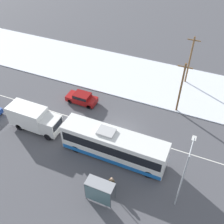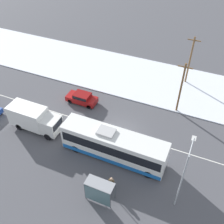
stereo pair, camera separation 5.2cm
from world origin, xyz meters
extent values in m
plane|color=#4C4C51|center=(0.00, 0.00, 0.00)|extent=(120.00, 120.00, 0.00)
cube|color=silver|center=(0.00, 12.00, 0.06)|extent=(80.00, 11.33, 0.12)
cube|color=silver|center=(0.00, 0.00, 0.00)|extent=(60.00, 0.12, 0.00)
cube|color=white|center=(0.83, -3.61, 1.82)|extent=(11.43, 2.55, 3.09)
cube|color=black|center=(0.83, -3.61, 2.19)|extent=(10.97, 2.57, 1.17)
cube|color=blue|center=(0.83, -3.61, 0.55)|extent=(11.32, 2.57, 0.56)
cube|color=#B2B2B2|center=(-0.03, -3.61, 3.48)|extent=(1.80, 1.40, 0.24)
cylinder|color=black|center=(5.15, -4.74, 0.50)|extent=(1.00, 0.28, 1.00)
cylinder|color=black|center=(5.15, -2.47, 0.50)|extent=(1.00, 0.28, 1.00)
cylinder|color=black|center=(-3.28, -4.74, 0.50)|extent=(1.00, 0.28, 1.00)
cylinder|color=black|center=(-3.28, -2.47, 0.50)|extent=(1.00, 0.28, 1.00)
cube|color=silver|center=(-10.40, -3.42, 1.77)|extent=(4.51, 2.30, 2.54)
cube|color=silver|center=(-7.20, -3.42, 1.49)|extent=(1.90, 2.19, 1.98)
cube|color=black|center=(-6.27, -3.42, 1.88)|extent=(0.06, 1.96, 0.87)
cylinder|color=black|center=(-7.20, -4.44, 0.45)|extent=(0.90, 0.26, 0.90)
cylinder|color=black|center=(-7.20, -2.40, 0.45)|extent=(0.90, 0.26, 0.90)
cylinder|color=black|center=(-11.30, -4.44, 0.45)|extent=(0.90, 0.26, 0.90)
cylinder|color=black|center=(-11.30, -2.40, 0.45)|extent=(0.90, 0.26, 0.90)
cube|color=maroon|center=(-6.86, 3.23, 0.59)|extent=(4.19, 1.80, 0.73)
cube|color=maroon|center=(-6.75, 3.23, 1.22)|extent=(2.18, 1.66, 0.52)
cube|color=black|center=(-6.75, 3.23, 1.23)|extent=(2.00, 1.69, 0.42)
cylinder|color=black|center=(-8.25, 2.44, 0.32)|extent=(0.64, 0.22, 0.64)
cylinder|color=black|center=(-8.25, 4.02, 0.32)|extent=(0.64, 0.22, 0.64)
cylinder|color=black|center=(-5.36, 2.44, 0.32)|extent=(0.64, 0.22, 0.64)
cylinder|color=black|center=(-5.36, 4.02, 0.32)|extent=(0.64, 0.22, 0.64)
cylinder|color=#23232D|center=(2.14, -7.47, 0.40)|extent=(0.12, 0.12, 0.81)
cylinder|color=#23232D|center=(2.39, -7.47, 0.40)|extent=(0.12, 0.12, 0.81)
cube|color=brown|center=(2.27, -7.47, 1.14)|extent=(0.42, 0.23, 0.67)
sphere|color=tan|center=(2.27, -7.47, 1.62)|extent=(0.28, 0.28, 0.28)
cylinder|color=brown|center=(2.00, -7.47, 1.11)|extent=(0.11, 0.11, 0.63)
cylinder|color=brown|center=(2.53, -7.47, 1.11)|extent=(0.11, 0.11, 0.63)
cube|color=gray|center=(1.70, -8.83, 2.37)|extent=(2.67, 1.20, 0.06)
cube|color=slate|center=(1.70, -9.41, 1.20)|extent=(2.56, 0.04, 2.16)
cylinder|color=#474C51|center=(0.40, -8.27, 1.17)|extent=(0.08, 0.08, 2.34)
cylinder|color=#474C51|center=(2.99, -8.27, 1.17)|extent=(0.08, 0.08, 2.34)
cylinder|color=#474C51|center=(0.40, -9.39, 1.17)|extent=(0.08, 0.08, 2.34)
cylinder|color=#474C51|center=(2.99, -9.39, 1.17)|extent=(0.08, 0.08, 2.34)
cylinder|color=#9EA3A8|center=(8.37, -6.64, 3.55)|extent=(0.14, 0.14, 7.11)
cylinder|color=#9EA3A8|center=(8.37, -5.55, 6.96)|extent=(0.10, 2.18, 0.10)
cube|color=silver|center=(8.37, -4.46, 6.89)|extent=(0.36, 0.60, 0.16)
cylinder|color=brown|center=(5.40, 6.70, 3.59)|extent=(0.24, 0.24, 7.18)
cube|color=brown|center=(5.40, 6.70, 6.68)|extent=(1.80, 0.12, 0.12)
cylinder|color=brown|center=(5.11, 13.75, 3.65)|extent=(0.24, 0.24, 7.30)
cube|color=brown|center=(5.11, 13.75, 6.80)|extent=(1.80, 0.12, 0.12)
camera|label=1|loc=(8.04, -20.65, 22.83)|focal=42.00mm
camera|label=2|loc=(8.09, -20.63, 22.83)|focal=42.00mm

